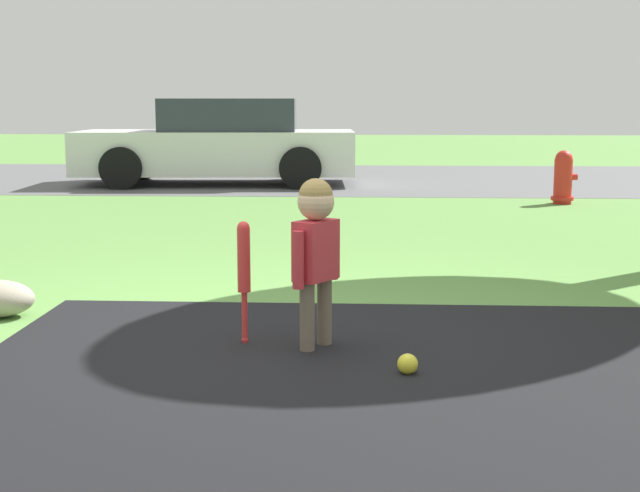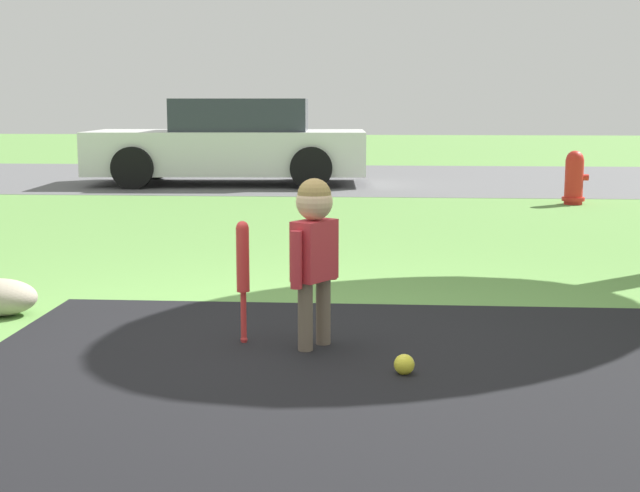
# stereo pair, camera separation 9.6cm
# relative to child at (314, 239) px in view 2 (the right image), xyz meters

# --- Properties ---
(ground_plane) EXTENTS (60.00, 60.00, 0.00)m
(ground_plane) POSITION_rel_child_xyz_m (-0.22, 0.02, -0.57)
(ground_plane) COLOR #5B8C42
(street_strip) EXTENTS (40.00, 6.00, 0.01)m
(street_strip) POSITION_rel_child_xyz_m (-0.22, 10.40, -0.57)
(street_strip) COLOR #59595B
(street_strip) RESTS_ON ground
(child) EXTENTS (0.24, 0.31, 0.89)m
(child) POSITION_rel_child_xyz_m (0.00, 0.00, 0.00)
(child) COLOR #6B5B4C
(child) RESTS_ON ground
(baseball_bat) EXTENTS (0.07, 0.07, 0.65)m
(baseball_bat) POSITION_rel_child_xyz_m (-0.38, 0.07, -0.15)
(baseball_bat) COLOR red
(baseball_bat) RESTS_ON ground
(sports_ball) EXTENTS (0.10, 0.10, 0.10)m
(sports_ball) POSITION_rel_child_xyz_m (0.46, -0.43, -0.53)
(sports_ball) COLOR yellow
(sports_ball) RESTS_ON ground
(fire_hydrant) EXTENTS (0.31, 0.28, 0.67)m
(fire_hydrant) POSITION_rel_child_xyz_m (2.71, 6.77, -0.25)
(fire_hydrant) COLOR red
(fire_hydrant) RESTS_ON ground
(parked_car) EXTENTS (4.31, 2.04, 1.31)m
(parked_car) POSITION_rel_child_xyz_m (-2.02, 9.21, 0.05)
(parked_car) COLOR silver
(parked_car) RESTS_ON ground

